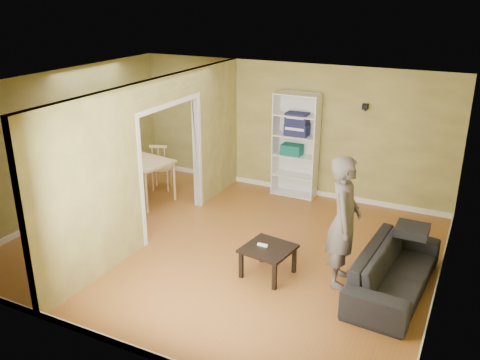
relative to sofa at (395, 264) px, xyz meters
name	(u,v)px	position (x,y,z in m)	size (l,w,h in m)	color
room_shell	(223,170)	(-2.70, 0.11, 0.90)	(6.50, 6.50, 6.50)	brown
partition	(158,159)	(-3.90, 0.11, 0.90)	(0.22, 5.50, 2.60)	tan
wall_speaker	(365,107)	(-1.20, 2.80, 1.50)	(0.10, 0.10, 0.10)	black
sofa	(395,264)	(0.00, 0.00, 0.00)	(0.91, 2.12, 0.81)	black
person	(345,211)	(-0.72, -0.10, 0.69)	(0.62, 0.80, 2.19)	slate
bookshelf	(297,145)	(-2.45, 2.72, 0.63)	(0.87, 0.38, 2.06)	white
paper_box_teal	(292,150)	(-2.53, 2.67, 0.54)	(0.40, 0.26, 0.21)	#1E6758
paper_box_navy_b	(297,130)	(-2.44, 2.67, 0.95)	(0.45, 0.29, 0.23)	navy
paper_box_navy_c	(297,119)	(-2.44, 2.67, 1.17)	(0.42, 0.28, 0.22)	#141D48
coffee_table	(268,252)	(-1.70, -0.39, -0.03)	(0.67, 0.67, 0.44)	black
game_controller	(263,245)	(-1.79, -0.39, 0.06)	(0.15, 0.04, 0.03)	white
dining_table	(137,164)	(-5.11, 1.11, 0.33)	(1.30, 0.87, 0.81)	tan
chair_left	(108,172)	(-5.85, 1.09, 0.06)	(0.42, 0.42, 0.92)	tan
chair_near	(118,185)	(-5.12, 0.51, 0.10)	(0.46, 0.46, 1.01)	tan
chair_far	(161,166)	(-5.03, 1.78, 0.09)	(0.46, 0.46, 0.99)	tan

